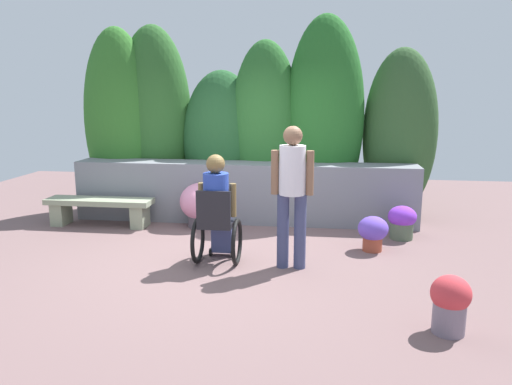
# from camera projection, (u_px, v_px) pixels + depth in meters

# --- Properties ---
(ground_plane) EXTENTS (12.19, 12.19, 0.00)m
(ground_plane) POSITION_uv_depth(u_px,v_px,m) (221.00, 258.00, 6.15)
(ground_plane) COLOR #725757
(stone_retaining_wall) EXTENTS (5.38, 0.55, 0.94)m
(stone_retaining_wall) POSITION_uv_depth(u_px,v_px,m) (244.00, 192.00, 7.84)
(stone_retaining_wall) COLOR gray
(stone_retaining_wall) RESTS_ON ground
(hedge_backdrop) EXTENTS (5.92, 1.06, 3.24)m
(hedge_backdrop) POSITION_uv_depth(u_px,v_px,m) (241.00, 126.00, 8.28)
(hedge_backdrop) COLOR #337429
(hedge_backdrop) RESTS_ON ground
(stone_bench) EXTENTS (1.64, 0.40, 0.43)m
(stone_bench) POSITION_uv_depth(u_px,v_px,m) (100.00, 208.00, 7.59)
(stone_bench) COLOR gray
(stone_bench) RESTS_ON ground
(person_in_wheelchair) EXTENTS (0.53, 0.66, 1.33)m
(person_in_wheelchair) POSITION_uv_depth(u_px,v_px,m) (217.00, 213.00, 5.89)
(person_in_wheelchair) COLOR black
(person_in_wheelchair) RESTS_ON ground
(person_standing_companion) EXTENTS (0.49, 0.30, 1.67)m
(person_standing_companion) POSITION_uv_depth(u_px,v_px,m) (292.00, 188.00, 5.65)
(person_standing_companion) COLOR #3E446A
(person_standing_companion) RESTS_ON ground
(flower_pot_purple_near) EXTENTS (0.39, 0.39, 0.46)m
(flower_pot_purple_near) POSITION_uv_depth(u_px,v_px,m) (373.00, 232.00, 6.40)
(flower_pot_purple_near) COLOR #9F4630
(flower_pot_purple_near) RESTS_ON ground
(flower_pot_terracotta_by_wall) EXTENTS (0.62, 0.62, 0.68)m
(flower_pot_terracotta_by_wall) POSITION_uv_depth(u_px,v_px,m) (200.00, 204.00, 7.54)
(flower_pot_terracotta_by_wall) COLOR #574E58
(flower_pot_terracotta_by_wall) RESTS_ON ground
(flower_pot_red_accent) EXTENTS (0.34, 0.34, 0.52)m
(flower_pot_red_accent) POSITION_uv_depth(u_px,v_px,m) (450.00, 302.00, 4.20)
(flower_pot_red_accent) COLOR slate
(flower_pot_red_accent) RESTS_ON ground
(flower_pot_small_foreground) EXTENTS (0.40, 0.40, 0.47)m
(flower_pot_small_foreground) POSITION_uv_depth(u_px,v_px,m) (402.00, 221.00, 6.92)
(flower_pot_small_foreground) COLOR #4C5F48
(flower_pot_small_foreground) RESTS_ON ground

